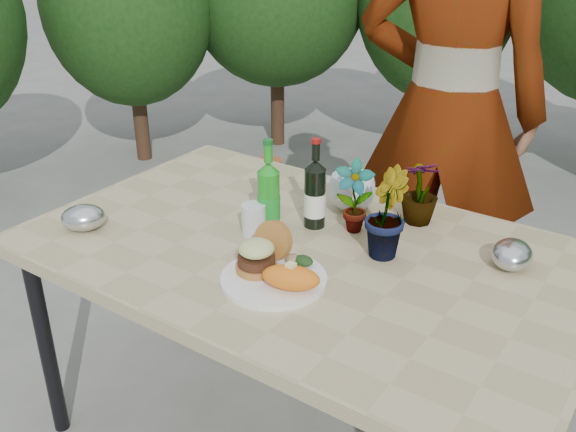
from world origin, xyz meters
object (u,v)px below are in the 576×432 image
Objects in this scene: wine_bottle at (315,195)px; person at (449,112)px; patio_table at (304,264)px; dinner_plate at (274,279)px.

person reaches higher than wine_bottle.
wine_bottle is at bearing 109.73° from patio_table.
person is at bearing 84.44° from patio_table.
person reaches higher than patio_table.
wine_bottle is 0.72m from person.
patio_table is at bearing 72.13° from person.
person is (0.13, 0.70, 0.10)m from wine_bottle.
dinner_plate reaches higher than patio_table.
patio_table is 5.71× the size of dinner_plate.
patio_table is 0.22m from dinner_plate.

